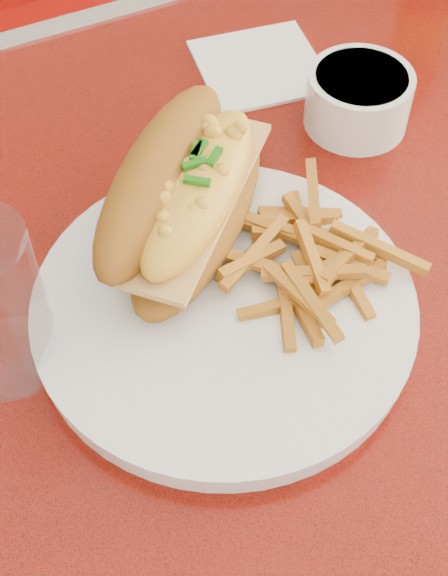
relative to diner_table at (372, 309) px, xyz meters
name	(u,v)px	position (x,y,z in m)	size (l,w,h in m)	color
ground	(319,521)	(0.00, 0.00, -0.61)	(8.00, 8.00, 0.00)	#BCB7AE
diner_table	(372,309)	(0.00, 0.00, 0.00)	(1.23, 0.83, 0.77)	red
booth_bench_far	(121,104)	(0.00, 0.81, -0.32)	(1.20, 0.51, 0.90)	#940F09
dinner_plate	(224,309)	(-0.20, -0.04, 0.17)	(0.38, 0.38, 0.02)	white
mac_hoagie	(185,194)	(-0.19, 0.04, 0.23)	(0.24, 0.24, 0.10)	#965D18
fries_pile	(305,252)	(-0.12, -0.04, 0.20)	(0.12, 0.11, 0.04)	orange
fork	(306,276)	(-0.13, -0.05, 0.18)	(0.02, 0.16, 0.00)	#BABABE
gravy_ramekin	(359,98)	(0.03, 0.12, 0.19)	(0.12, 0.12, 0.06)	white
sauce_cup_left	(146,209)	(-0.21, 0.08, 0.18)	(0.07, 0.07, 0.03)	black
paper_napkin	(260,66)	(-0.02, 0.23, 0.16)	(0.13, 0.13, 0.00)	white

